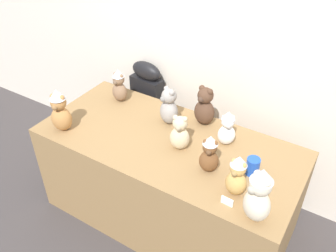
{
  "coord_description": "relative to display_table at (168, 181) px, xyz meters",
  "views": [
    {
      "loc": [
        0.99,
        -1.35,
        2.24
      ],
      "look_at": [
        0.0,
        0.25,
        0.86
      ],
      "focal_mm": 38.62,
      "sensor_mm": 36.0,
      "label": 1
    }
  ],
  "objects": [
    {
      "name": "teddy_bear_honey",
      "position": [
        0.56,
        -0.2,
        0.5
      ],
      "size": [
        0.13,
        0.11,
        0.27
      ],
      "rotation": [
        0.0,
        0.0,
        -0.1
      ],
      "color": "tan",
      "rests_on": "display_table"
    },
    {
      "name": "teddy_bear_caramel",
      "position": [
        -0.68,
        -0.27,
        0.53
      ],
      "size": [
        0.17,
        0.15,
        0.32
      ],
      "rotation": [
        0.0,
        0.0,
        0.25
      ],
      "color": "#B27A42",
      "rests_on": "display_table"
    },
    {
      "name": "teddy_bear_ash",
      "position": [
        -0.11,
        0.18,
        0.5
      ],
      "size": [
        0.18,
        0.17,
        0.28
      ],
      "rotation": [
        0.0,
        0.0,
        -0.49
      ],
      "color": "gray",
      "rests_on": "display_table"
    },
    {
      "name": "name_card_front_left",
      "position": [
        0.56,
        -0.31,
        0.4
      ],
      "size": [
        0.07,
        0.01,
        0.05
      ],
      "primitive_type": "cube",
      "rotation": [
        0.0,
        0.0,
        -0.05
      ],
      "color": "white",
      "rests_on": "display_table"
    },
    {
      "name": "party_cup_blue",
      "position": [
        0.59,
        -0.0,
        0.43
      ],
      "size": [
        0.08,
        0.08,
        0.11
      ],
      "primitive_type": "cylinder",
      "color": "blue",
      "rests_on": "display_table"
    },
    {
      "name": "teddy_bear_cream",
      "position": [
        0.72,
        -0.31,
        0.54
      ],
      "size": [
        0.2,
        0.19,
        0.34
      ],
      "rotation": [
        0.0,
        0.0,
        -0.59
      ],
      "color": "beige",
      "rests_on": "display_table"
    },
    {
      "name": "ground_plane",
      "position": [
        0.0,
        -0.25,
        -0.37
      ],
      "size": [
        10.0,
        10.0,
        0.0
      ],
      "primitive_type": "plane",
      "color": "#3D3838"
    },
    {
      "name": "teddy_bear_cocoa",
      "position": [
        0.11,
        0.3,
        0.51
      ],
      "size": [
        0.17,
        0.16,
        0.29
      ],
      "rotation": [
        0.0,
        0.0,
        -0.21
      ],
      "color": "#4C3323",
      "rests_on": "display_table"
    },
    {
      "name": "instrument_case",
      "position": [
        -0.54,
        0.54,
        0.11
      ],
      "size": [
        0.29,
        0.15,
        0.95
      ],
      "rotation": [
        0.0,
        0.0,
        -0.11
      ],
      "color": "black",
      "rests_on": "ground_plane"
    },
    {
      "name": "teddy_bear_mocha",
      "position": [
        -0.58,
        0.24,
        0.5
      ],
      "size": [
        0.13,
        0.11,
        0.27
      ],
      "rotation": [
        0.0,
        0.0,
        -0.06
      ],
      "color": "#7F6047",
      "rests_on": "display_table"
    },
    {
      "name": "display_table",
      "position": [
        0.0,
        0.0,
        0.0
      ],
      "size": [
        1.78,
        0.81,
        0.74
      ],
      "primitive_type": "cube",
      "color": "olive",
      "rests_on": "ground_plane"
    },
    {
      "name": "teddy_bear_sand",
      "position": [
        0.1,
        -0.02,
        0.49
      ],
      "size": [
        0.15,
        0.14,
        0.25
      ],
      "rotation": [
        0.0,
        0.0,
        0.28
      ],
      "color": "#CCB78E",
      "rests_on": "display_table"
    },
    {
      "name": "teddy_bear_chestnut",
      "position": [
        0.36,
        -0.12,
        0.5
      ],
      "size": [
        0.14,
        0.13,
        0.26
      ],
      "rotation": [
        0.0,
        0.0,
        0.28
      ],
      "color": "brown",
      "rests_on": "display_table"
    },
    {
      "name": "wall_back",
      "position": [
        0.0,
        0.66,
        0.93
      ],
      "size": [
        7.0,
        0.08,
        2.6
      ],
      "primitive_type": "cube",
      "color": "silver",
      "rests_on": "ground_plane"
    },
    {
      "name": "teddy_bear_snow",
      "position": [
        0.34,
        0.17,
        0.49
      ],
      "size": [
        0.15,
        0.14,
        0.25
      ],
      "rotation": [
        0.0,
        0.0,
        0.55
      ],
      "color": "white",
      "rests_on": "display_table"
    },
    {
      "name": "name_card_front_middle",
      "position": [
        0.72,
        -0.32,
        0.4
      ],
      "size": [
        0.07,
        0.02,
        0.05
      ],
      "primitive_type": "cube",
      "rotation": [
        0.0,
        0.0,
        0.13
      ],
      "color": "white",
      "rests_on": "display_table"
    }
  ]
}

